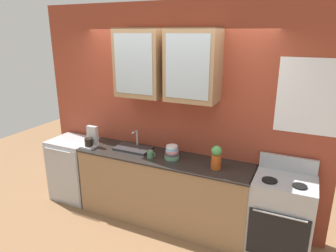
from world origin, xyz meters
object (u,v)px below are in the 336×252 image
at_px(bowl_stack, 172,153).
at_px(cup_near_sink, 150,154).
at_px(coffee_maker, 91,140).
at_px(vase, 216,157).
at_px(dishwasher, 74,169).
at_px(stove_range, 280,217).
at_px(sink_faucet, 133,148).

relative_size(bowl_stack, cup_near_sink, 1.64).
bearing_deg(coffee_maker, vase, 1.95).
relative_size(bowl_stack, dishwasher, 0.20).
relative_size(vase, cup_near_sink, 2.47).
bearing_deg(coffee_maker, stove_range, 2.30).
height_order(sink_faucet, bowl_stack, sink_faucet).
xyz_separation_m(vase, cup_near_sink, (-0.85, -0.05, -0.10)).
distance_m(bowl_stack, cup_near_sink, 0.28).
bearing_deg(sink_faucet, coffee_maker, -163.93).
bearing_deg(sink_faucet, cup_near_sink, -24.01).
relative_size(stove_range, vase, 3.93).
height_order(stove_range, dishwasher, stove_range).
bearing_deg(coffee_maker, dishwasher, 167.71).
distance_m(stove_range, dishwasher, 2.99).
relative_size(sink_faucet, vase, 1.74).
relative_size(sink_faucet, bowl_stack, 2.62).
height_order(stove_range, vase, vase).
xyz_separation_m(sink_faucet, bowl_stack, (0.60, -0.06, 0.06)).
xyz_separation_m(stove_range, sink_faucet, (-1.96, 0.07, 0.48)).
xyz_separation_m(stove_range, cup_near_sink, (-1.61, -0.09, 0.51)).
height_order(bowl_stack, dishwasher, bowl_stack).
xyz_separation_m(cup_near_sink, coffee_maker, (-0.93, -0.01, 0.06)).
distance_m(dishwasher, coffee_maker, 0.73).
bearing_deg(vase, bowl_stack, 175.04).
bearing_deg(stove_range, bowl_stack, 179.58).
xyz_separation_m(sink_faucet, vase, (1.19, -0.11, 0.12)).
relative_size(bowl_stack, vase, 0.67).
bearing_deg(stove_range, sink_faucet, 178.10).
distance_m(cup_near_sink, coffee_maker, 0.93).
bearing_deg(cup_near_sink, coffee_maker, -179.29).
bearing_deg(dishwasher, sink_faucet, 3.85).
height_order(stove_range, sink_faucet, sink_faucet).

